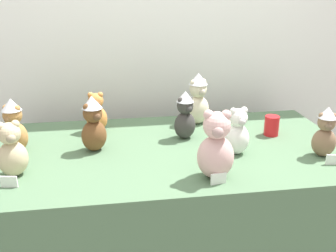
{
  "coord_description": "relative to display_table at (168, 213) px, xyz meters",
  "views": [
    {
      "loc": [
        -0.28,
        -1.55,
        1.57
      ],
      "look_at": [
        0.0,
        0.25,
        0.9
      ],
      "focal_mm": 41.27,
      "sensor_mm": 36.0,
      "label": 1
    }
  ],
  "objects": [
    {
      "name": "teddy_bear_blush",
      "position": [
        0.15,
        -0.35,
        0.53
      ],
      "size": [
        0.18,
        0.16,
        0.31
      ],
      "rotation": [
        0.0,
        0.0,
        -0.18
      ],
      "color": "beige",
      "rests_on": "display_table"
    },
    {
      "name": "name_card_front_middle",
      "position": [
        0.15,
        -0.41,
        0.41
      ],
      "size": [
        0.07,
        0.02,
        0.05
      ],
      "primitive_type": "cube",
      "rotation": [
        0.0,
        0.0,
        0.19
      ],
      "color": "white",
      "rests_on": "display_table"
    },
    {
      "name": "teddy_bear_snow",
      "position": [
        0.32,
        -0.12,
        0.5
      ],
      "size": [
        0.14,
        0.12,
        0.24
      ],
      "rotation": [
        0.0,
        0.0,
        0.13
      ],
      "color": "white",
      "rests_on": "display_table"
    },
    {
      "name": "teddy_bear_sand",
      "position": [
        -0.71,
        -0.2,
        0.51
      ],
      "size": [
        0.16,
        0.15,
        0.25
      ],
      "rotation": [
        0.0,
        0.0,
        0.36
      ],
      "color": "#CCB78E",
      "rests_on": "display_table"
    },
    {
      "name": "party_cup_red",
      "position": [
        0.6,
        0.09,
        0.44
      ],
      "size": [
        0.08,
        0.08,
        0.11
      ],
      "primitive_type": "cylinder",
      "color": "red",
      "rests_on": "display_table"
    },
    {
      "name": "teddy_bear_charcoal",
      "position": [
        0.11,
        0.12,
        0.52
      ],
      "size": [
        0.15,
        0.14,
        0.26
      ],
      "rotation": [
        0.0,
        0.0,
        0.36
      ],
      "color": "#383533",
      "rests_on": "display_table"
    },
    {
      "name": "wall_back",
      "position": [
        0.0,
        0.75,
        0.91
      ],
      "size": [
        7.0,
        0.08,
        2.6
      ],
      "primitive_type": "cube",
      "color": "white",
      "rests_on": "ground_plane"
    },
    {
      "name": "teddy_bear_ginger",
      "position": [
        -0.36,
        0.31,
        0.5
      ],
      "size": [
        0.12,
        0.11,
        0.23
      ],
      "rotation": [
        0.0,
        0.0,
        -0.06
      ],
      "color": "#D17F3D",
      "rests_on": "display_table"
    },
    {
      "name": "display_table",
      "position": [
        0.0,
        0.0,
        0.0
      ],
      "size": [
        1.86,
        1.0,
        0.78
      ],
      "primitive_type": "cube",
      "color": "#4C6B4C",
      "rests_on": "ground_plane"
    },
    {
      "name": "teddy_bear_mocha",
      "position": [
        0.73,
        -0.21,
        0.51
      ],
      "size": [
        0.14,
        0.12,
        0.25
      ],
      "rotation": [
        0.0,
        0.0,
        -0.28
      ],
      "color": "#7F6047",
      "rests_on": "display_table"
    },
    {
      "name": "teddy_bear_caramel",
      "position": [
        -0.76,
        0.08,
        0.52
      ],
      "size": [
        0.15,
        0.14,
        0.27
      ],
      "rotation": [
        0.0,
        0.0,
        -0.37
      ],
      "color": "#B27A42",
      "rests_on": "display_table"
    },
    {
      "name": "name_card_front_right",
      "position": [
        0.73,
        -0.31,
        0.41
      ],
      "size": [
        0.07,
        0.02,
        0.05
      ],
      "primitive_type": "cube",
      "rotation": [
        0.0,
        0.0,
        -0.19
      ],
      "color": "white",
      "rests_on": "display_table"
    },
    {
      "name": "name_card_front_left",
      "position": [
        -0.71,
        -0.3,
        0.41
      ],
      "size": [
        0.07,
        0.02,
        0.05
      ],
      "primitive_type": "cube",
      "rotation": [
        0.0,
        0.0,
        -0.17
      ],
      "color": "white",
      "rests_on": "display_table"
    },
    {
      "name": "teddy_bear_cream",
      "position": [
        0.23,
        0.34,
        0.54
      ],
      "size": [
        0.17,
        0.15,
        0.31
      ],
      "rotation": [
        0.0,
        0.0,
        0.3
      ],
      "color": "beige",
      "rests_on": "display_table"
    },
    {
      "name": "teddy_bear_chestnut",
      "position": [
        -0.37,
        0.03,
        0.53
      ],
      "size": [
        0.17,
        0.16,
        0.29
      ],
      "rotation": [
        0.0,
        0.0,
        0.53
      ],
      "color": "brown",
      "rests_on": "display_table"
    }
  ]
}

